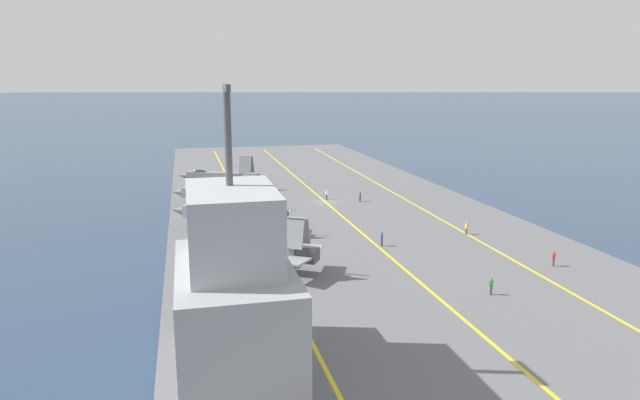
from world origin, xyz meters
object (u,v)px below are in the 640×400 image
parked_jet_fourth (220,176)px  crew_purple_vest (360,196)px  crew_red_vest (554,258)px  parked_jet_nearest (247,248)px  parked_jet_second (230,214)px  crew_yellow_vest (467,228)px  island_tower (234,297)px  crew_white_vest (327,194)px  crew_green_vest (491,285)px  parked_jet_third (219,194)px  crew_blue_vest (382,238)px

parked_jet_fourth → crew_purple_vest: 29.04m
crew_red_vest → parked_jet_nearest: bearing=78.6°
parked_jet_second → parked_jet_fourth: parked_jet_fourth is taller
parked_jet_nearest → crew_yellow_vest: parked_jet_nearest is taller
crew_purple_vest → parked_jet_fourth: bearing=52.5°
parked_jet_fourth → crew_purple_vest: bearing=-127.5°
island_tower → parked_jet_second: bearing=-3.9°
parked_jet_nearest → parked_jet_fourth: 49.68m
crew_purple_vest → crew_white_vest: bearing=60.8°
parked_jet_fourth → crew_white_vest: parked_jet_fourth is taller
crew_yellow_vest → crew_green_vest: bearing=158.4°
parked_jet_second → island_tower: bearing=176.1°
parked_jet_second → parked_jet_third: bearing=1.5°
parked_jet_third → crew_green_vest: 51.59m
parked_jet_nearest → crew_red_vest: parked_jet_nearest is taller
parked_jet_fourth → crew_red_vest: (-56.52, -33.93, -1.47)m
parked_jet_nearest → crew_purple_vest: 39.52m
parked_jet_third → crew_blue_vest: size_ratio=8.75×
parked_jet_fourth → crew_purple_vest: (-17.66, -23.01, -1.46)m
parked_jet_second → parked_jet_third: (16.23, 0.43, -0.40)m
parked_jet_nearest → parked_jet_third: parked_jet_nearest is taller
parked_jet_nearest → island_tower: (-22.71, 3.31, 3.31)m
parked_jet_second → crew_red_vest: 41.79m
crew_yellow_vest → island_tower: bearing=131.9°
parked_jet_third → crew_yellow_vest: size_ratio=9.44×
parked_jet_third → parked_jet_second: bearing=-178.5°
crew_blue_vest → island_tower: (-28.05, 21.01, 4.76)m
crew_purple_vest → crew_white_vest: crew_purple_vest is taller
crew_purple_vest → island_tower: size_ratio=0.09×
crew_red_vest → island_tower: size_ratio=0.09×
crew_green_vest → parked_jet_third: bearing=27.2°
parked_jet_nearest → island_tower: bearing=171.7°
parked_jet_fourth → crew_green_vest: (-62.86, -22.42, -1.47)m
parked_jet_third → crew_yellow_vest: 40.42m
crew_green_vest → crew_white_vest: crew_green_vest is taller
parked_jet_fourth → island_tower: 72.54m
parked_jet_second → island_tower: island_tower is taller
crew_yellow_vest → island_tower: (-30.63, 34.19, 4.83)m
crew_green_vest → crew_white_vest: bearing=5.6°
crew_red_vest → crew_white_vest: size_ratio=1.02×
parked_jet_fourth → crew_red_vest: parked_jet_fourth is taller
parked_jet_nearest → crew_white_vest: size_ratio=9.45×
parked_jet_third → crew_yellow_vest: (-24.76, -31.92, -1.36)m
crew_blue_vest → crew_purple_vest: size_ratio=1.03×
crew_purple_vest → island_tower: bearing=154.2°
parked_jet_fourth → crew_blue_vest: (-44.34, -17.59, -1.43)m
parked_jet_nearest → crew_red_vest: bearing=-101.4°
crew_blue_vest → parked_jet_second: bearing=58.7°
parked_jet_nearest → parked_jet_second: size_ratio=0.98×
parked_jet_nearest → crew_red_vest: (-6.84, -34.04, -1.49)m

